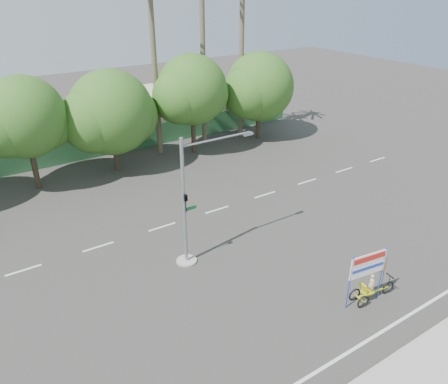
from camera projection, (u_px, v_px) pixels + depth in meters
ground at (270, 284)px, 21.70m from camera, size 120.00×120.00×0.00m
fence at (113, 143)px, 37.36m from camera, size 38.00×0.08×2.00m
building_right at (171, 108)px, 44.33m from camera, size 14.00×8.00×3.60m
tree_left at (24, 120)px, 29.47m from camera, size 6.66×5.60×8.07m
tree_center at (111, 115)px, 32.69m from camera, size 7.62×6.40×7.85m
tree_right at (192, 92)px, 35.81m from camera, size 6.90×5.80×8.36m
tree_far_right at (259, 89)px, 39.53m from camera, size 7.38×6.20×7.94m
palm_tall at (202, 22)px, 35.63m from camera, size 3.73×3.79×17.45m
palm_mid at (242, 33)px, 38.08m from camera, size 3.73×3.79×15.45m
palm_short at (153, 47)px, 34.12m from camera, size 3.73×3.79×14.45m
traffic_signal at (190, 213)px, 22.31m from camera, size 4.72×1.10×7.00m
trike_billboard at (370, 281)px, 20.13m from camera, size 2.89×0.86×2.85m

